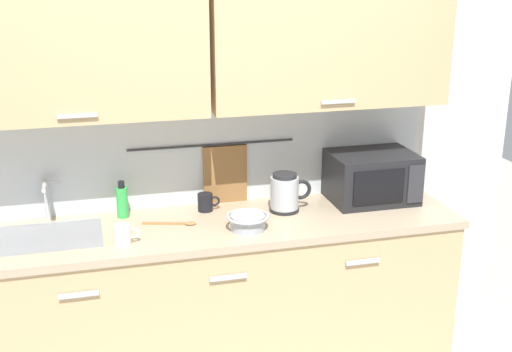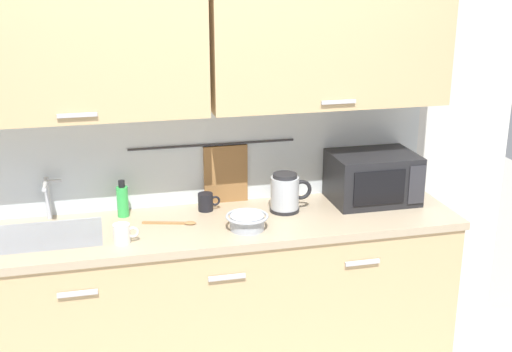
{
  "view_description": "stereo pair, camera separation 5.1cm",
  "coord_description": "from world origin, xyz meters",
  "views": [
    {
      "loc": [
        -0.58,
        -2.8,
        2.18
      ],
      "look_at": [
        0.22,
        0.33,
        1.12
      ],
      "focal_mm": 46.6,
      "sensor_mm": 36.0,
      "label": 1
    },
    {
      "loc": [
        -0.53,
        -2.81,
        2.18
      ],
      "look_at": [
        0.22,
        0.33,
        1.12
      ],
      "focal_mm": 46.6,
      "sensor_mm": 36.0,
      "label": 2
    }
  ],
  "objects": [
    {
      "name": "back_wall_assembly",
      "position": [
        0.0,
        0.53,
        1.52
      ],
      "size": [
        3.7,
        0.41,
        2.5
      ],
      "color": "silver",
      "rests_on": "ground"
    },
    {
      "name": "electric_kettle",
      "position": [
        0.39,
        0.37,
        1.0
      ],
      "size": [
        0.23,
        0.16,
        0.21
      ],
      "color": "black",
      "rests_on": "counter_unit"
    },
    {
      "name": "mixing_bowl",
      "position": [
        0.14,
        0.17,
        0.94
      ],
      "size": [
        0.21,
        0.21,
        0.08
      ],
      "color": "#A5ADB7",
      "rests_on": "counter_unit"
    },
    {
      "name": "microwave",
      "position": [
        0.9,
        0.41,
        1.04
      ],
      "size": [
        0.46,
        0.35,
        0.27
      ],
      "color": "black",
      "rests_on": "counter_unit"
    },
    {
      "name": "counter_unit",
      "position": [
        -0.01,
        0.3,
        0.46
      ],
      "size": [
        2.53,
        0.64,
        0.9
      ],
      "color": "tan",
      "rests_on": "ground"
    },
    {
      "name": "sink_faucet",
      "position": [
        -0.82,
        0.53,
        1.04
      ],
      "size": [
        0.09,
        0.17,
        0.22
      ],
      "color": "#B2B5BA",
      "rests_on": "counter_unit"
    },
    {
      "name": "wooden_spoon",
      "position": [
        -0.2,
        0.32,
        0.91
      ],
      "size": [
        0.27,
        0.1,
        0.01
      ],
      "color": "#9E7042",
      "rests_on": "counter_unit"
    },
    {
      "name": "mug_near_sink",
      "position": [
        -0.47,
        0.14,
        0.95
      ],
      "size": [
        0.12,
        0.08,
        0.09
      ],
      "color": "silver",
      "rests_on": "counter_unit"
    },
    {
      "name": "mug_by_kettle",
      "position": [
        -0.01,
        0.47,
        0.95
      ],
      "size": [
        0.12,
        0.08,
        0.09
      ],
      "color": "black",
      "rests_on": "counter_unit"
    },
    {
      "name": "dish_soap_bottle",
      "position": [
        -0.45,
        0.49,
        0.99
      ],
      "size": [
        0.06,
        0.06,
        0.2
      ],
      "color": "green",
      "rests_on": "counter_unit"
    }
  ]
}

